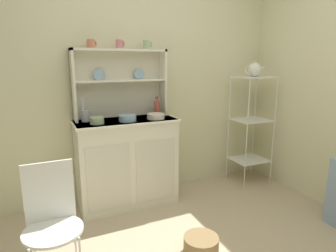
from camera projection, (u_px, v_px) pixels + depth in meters
The scene contains 15 objects.
wall_back at pixel (140, 82), 3.12m from camera, with size 3.84×0.05×2.50m, color beige.
hutch_cabinet at pixel (127, 162), 2.96m from camera, with size 1.01×0.45×0.90m.
hutch_shelf_unit at pixel (120, 78), 2.92m from camera, with size 0.94×0.18×0.69m.
bakers_rack at pixel (251, 119), 3.45m from camera, with size 0.41×0.37×1.29m.
wire_chair at pixel (52, 216), 1.80m from camera, with size 0.36×0.36×0.85m.
floor_basket at pixel (201, 245), 2.24m from camera, with size 0.27×0.27×0.14m, color #93754C.
cup_terracotta_0 at pixel (91, 44), 2.70m from camera, with size 0.09×0.08×0.08m.
cup_rose_1 at pixel (119, 44), 2.81m from camera, with size 0.08×0.07×0.08m.
cup_sage_2 at pixel (147, 45), 2.93m from camera, with size 0.09×0.07×0.09m.
bowl_mixing_large at pixel (97, 120), 2.67m from camera, with size 0.13×0.13×0.06m, color #9EB78E.
bowl_floral_medium at pixel (128, 118), 2.79m from camera, with size 0.17×0.17×0.06m, color #8EB2D1.
bowl_cream_small at pixel (156, 116), 2.91m from camera, with size 0.18×0.18×0.05m, color silver.
jam_bottle at pixel (157, 108), 3.07m from camera, with size 0.06×0.06×0.20m.
utensil_jar at pixel (85, 115), 2.77m from camera, with size 0.08×0.08×0.25m.
porcelain_teapot at pixel (254, 70), 3.32m from camera, with size 0.25×0.16×0.18m.
Camera 1 is at (-1.03, -1.36, 1.46)m, focal length 30.92 mm.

